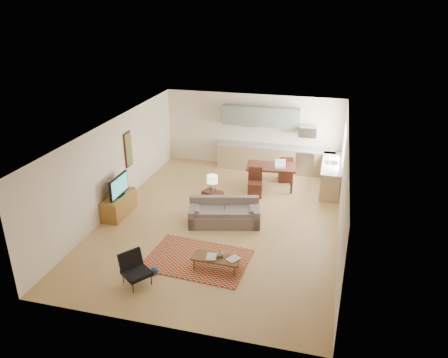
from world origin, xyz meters
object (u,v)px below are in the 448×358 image
(armchair, at_px, (136,270))
(tv_credenza, at_px, (119,205))
(console_table, at_px, (213,201))
(dining_table, at_px, (271,177))
(coffee_table, at_px, (216,263))
(sofa, at_px, (224,213))

(armchair, height_order, tv_credenza, armchair)
(console_table, relative_size, dining_table, 0.41)
(tv_credenza, bearing_deg, dining_table, 36.77)
(tv_credenza, height_order, dining_table, dining_table)
(tv_credenza, xyz_separation_m, dining_table, (3.98, 2.98, 0.10))
(tv_credenza, xyz_separation_m, console_table, (2.58, 0.89, 0.02))
(coffee_table, height_order, dining_table, dining_table)
(coffee_table, bearing_deg, armchair, -146.44)
(armchair, xyz_separation_m, tv_credenza, (-1.93, 2.95, -0.06))
(sofa, distance_m, coffee_table, 2.23)
(console_table, bearing_deg, sofa, -30.14)
(coffee_table, xyz_separation_m, dining_table, (0.50, 4.95, 0.23))
(sofa, distance_m, armchair, 3.37)
(console_table, bearing_deg, armchair, -77.85)
(coffee_table, bearing_deg, console_table, 109.04)
(sofa, xyz_separation_m, console_table, (-0.53, 0.68, -0.03))
(sofa, bearing_deg, armchair, -124.78)
(sofa, xyz_separation_m, tv_credenza, (-3.11, -0.21, -0.05))
(coffee_table, xyz_separation_m, armchair, (-1.55, -0.97, 0.19))
(coffee_table, distance_m, armchair, 1.84)
(sofa, bearing_deg, dining_table, 58.24)
(coffee_table, relative_size, dining_table, 0.71)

